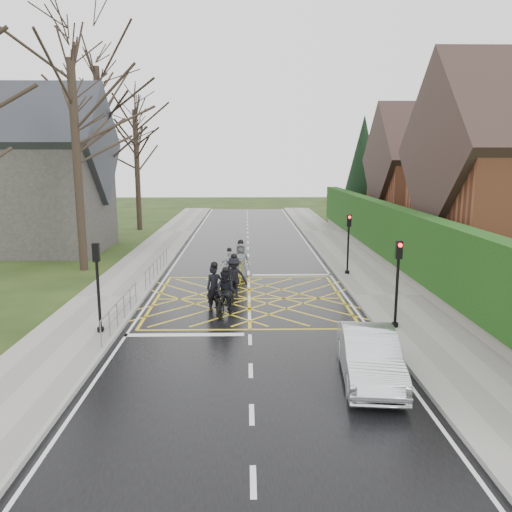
{
  "coord_description": "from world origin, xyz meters",
  "views": [
    {
      "loc": [
        -0.11,
        -20.84,
        5.91
      ],
      "look_at": [
        0.36,
        3.06,
        1.3
      ],
      "focal_mm": 35.0,
      "sensor_mm": 36.0,
      "label": 1
    }
  ],
  "objects_px": {
    "cyclist_lead": "(241,266)",
    "car": "(369,356)",
    "cyclist_mid": "(234,281)",
    "cyclist_rear": "(215,295)",
    "cyclist_front": "(229,269)",
    "cyclist_back": "(226,297)"
  },
  "relations": [
    {
      "from": "cyclist_front",
      "to": "cyclist_lead",
      "type": "bearing_deg",
      "value": 8.28
    },
    {
      "from": "cyclist_rear",
      "to": "cyclist_mid",
      "type": "bearing_deg",
      "value": 52.96
    },
    {
      "from": "cyclist_rear",
      "to": "cyclist_back",
      "type": "distance_m",
      "value": 0.68
    },
    {
      "from": "cyclist_mid",
      "to": "car",
      "type": "bearing_deg",
      "value": -59.93
    },
    {
      "from": "cyclist_back",
      "to": "cyclist_mid",
      "type": "bearing_deg",
      "value": 101.25
    },
    {
      "from": "cyclist_mid",
      "to": "car",
      "type": "distance_m",
      "value": 9.26
    },
    {
      "from": "cyclist_lead",
      "to": "car",
      "type": "relative_size",
      "value": 0.51
    },
    {
      "from": "cyclist_back",
      "to": "cyclist_rear",
      "type": "bearing_deg",
      "value": 151.18
    },
    {
      "from": "cyclist_back",
      "to": "cyclist_mid",
      "type": "height_order",
      "value": "cyclist_mid"
    },
    {
      "from": "cyclist_lead",
      "to": "car",
      "type": "bearing_deg",
      "value": -72.77
    },
    {
      "from": "cyclist_mid",
      "to": "cyclist_front",
      "type": "relative_size",
      "value": 1.24
    },
    {
      "from": "cyclist_front",
      "to": "cyclist_lead",
      "type": "relative_size",
      "value": 0.79
    },
    {
      "from": "cyclist_rear",
      "to": "cyclist_lead",
      "type": "relative_size",
      "value": 1.03
    },
    {
      "from": "cyclist_rear",
      "to": "car",
      "type": "distance_m",
      "value": 7.89
    },
    {
      "from": "cyclist_rear",
      "to": "cyclist_front",
      "type": "xyz_separation_m",
      "value": [
        0.42,
        5.06,
        -0.04
      ]
    },
    {
      "from": "cyclist_back",
      "to": "cyclist_lead",
      "type": "distance_m",
      "value": 5.66
    },
    {
      "from": "cyclist_back",
      "to": "cyclist_front",
      "type": "distance_m",
      "value": 5.55
    },
    {
      "from": "cyclist_mid",
      "to": "cyclist_front",
      "type": "height_order",
      "value": "cyclist_mid"
    },
    {
      "from": "cyclist_mid",
      "to": "cyclist_lead",
      "type": "relative_size",
      "value": 0.97
    },
    {
      "from": "cyclist_mid",
      "to": "cyclist_rear",
      "type": "bearing_deg",
      "value": -104.63
    },
    {
      "from": "cyclist_lead",
      "to": "car",
      "type": "distance_m",
      "value": 12.11
    },
    {
      "from": "cyclist_front",
      "to": "car",
      "type": "xyz_separation_m",
      "value": [
        4.18,
        -11.47,
        0.07
      ]
    }
  ]
}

